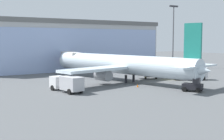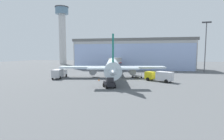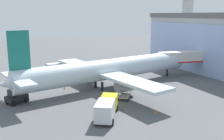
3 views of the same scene
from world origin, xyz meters
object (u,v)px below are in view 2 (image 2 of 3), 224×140
Objects in this scene: jet_bridge at (117,61)px; pushback_tug at (109,83)px; control_tower at (62,30)px; baggage_cart at (137,76)px; apron_light_mast at (206,43)px; catering_truck at (59,73)px; fuel_truck at (160,76)px; safety_cone_nose at (99,80)px; airplane at (113,66)px; safety_cone_wingtip at (162,77)px.

jet_bridge is 3.90× the size of pushback_tug.
jet_bridge is at bearing -36.11° from control_tower.
apron_light_mast is at bearing -103.85° from baggage_cart.
apron_light_mast reaches higher than catering_truck.
fuel_truck is 2.01× the size of pushback_tug.
jet_bridge is 4.52× the size of baggage_cart.
fuel_truck is 13.56× the size of safety_cone_nose.
airplane reaches higher than catering_truck.
airplane is 8.11m from baggage_cart.
apron_light_mast is 52.51m from catering_truck.
safety_cone_nose is at bearing -150.24° from safety_cone_wingtip.
fuel_truck is at bearing 9.17° from safety_cone_nose.
jet_bridge is 0.77× the size of apron_light_mast.
apron_light_mast is at bearing -68.40° from pushback_tug.
baggage_cart is at bearing -104.09° from airplane.
safety_cone_nose is (44.73, -60.43, -22.26)m from control_tower.
apron_light_mast is 0.47× the size of airplane.
safety_cone_wingtip is at bearing 29.76° from safety_cone_nose.
jet_bridge is 23.49m from baggage_cart.
fuel_truck is 7.21m from safety_cone_wingtip.
safety_cone_nose is at bearing 153.34° from airplane.
jet_bridge is 26.29× the size of safety_cone_nose.
apron_light_mast is 34.18× the size of safety_cone_nose.
control_tower is at bearing 156.28° from apron_light_mast.
airplane reaches higher than pushback_tug.
fuel_truck is 16.05m from safety_cone_nose.
safety_cone_wingtip is (11.64, 18.20, -0.70)m from pushback_tug.
baggage_cart is at bearing -44.07° from control_tower.
safety_cone_wingtip is (61.51, -50.84, -22.26)m from control_tower.
jet_bridge reaches higher than pushback_tug.
control_tower reaches higher than airplane.
airplane is at bearing -76.93° from catering_truck.
apron_light_mast is 36.54m from airplane.
control_tower reaches higher than safety_cone_wingtip.
fuel_truck is at bearing -98.41° from catering_truck.
pushback_tug reaches higher than safety_cone_nose.
apron_light_mast is 43.28m from safety_cone_nose.
control_tower is at bearing 27.74° from airplane.
apron_light_mast is 30.74m from fuel_truck.
catering_truck is 2.37× the size of baggage_cart.
safety_cone_nose is 19.33m from safety_cone_wingtip.
airplane is 10.76× the size of pushback_tug.
airplane is (46.56, -52.35, -19.06)m from control_tower.
safety_cone_nose is (-1.83, -8.08, -3.20)m from airplane.
control_tower is 78.41m from safety_cone_nose.
apron_light_mast is 45.64m from pushback_tug.
safety_cone_wingtip is at bearing -39.58° from control_tower.
safety_cone_nose is (1.23, -28.70, -3.85)m from jet_bridge.
safety_cone_wingtip is (7.41, 1.53, -0.23)m from baggage_cart.
control_tower is at bearing 126.51° from safety_cone_nose.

